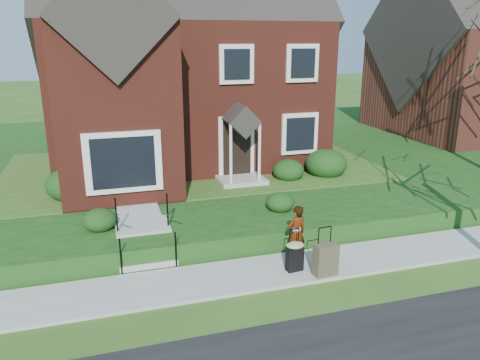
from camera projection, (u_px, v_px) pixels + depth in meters
name	position (u px, v px, depth m)	size (l,w,h in m)	color
ground	(259.00, 274.00, 11.21)	(120.00, 120.00, 0.00)	#2D5119
sidewalk	(259.00, 273.00, 11.20)	(60.00, 1.60, 0.08)	#9E9B93
terrace	(264.00, 151.00, 22.22)	(44.00, 20.00, 0.60)	#163B10
walkway	(134.00, 195.00, 14.91)	(1.20, 6.00, 0.06)	#9E9B93
main_house	(176.00, 43.00, 18.43)	(10.40, 10.20, 9.40)	maroon
front_steps	(145.00, 238.00, 12.07)	(1.40, 2.02, 1.50)	#9E9B93
foundation_shrubs	(214.00, 174.00, 15.62)	(10.39, 4.15, 1.07)	#0F3410
woman	(296.00, 234.00, 11.51)	(0.53, 0.35, 1.46)	#999999
suitcase_black	(295.00, 255.00, 11.13)	(0.47, 0.40, 1.06)	black
suitcase_olive	(326.00, 259.00, 10.92)	(0.57, 0.35, 1.18)	#4C4632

